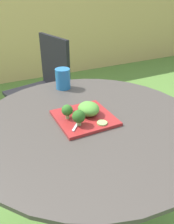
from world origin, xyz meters
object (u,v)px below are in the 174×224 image
at_px(salad_plate, 84,118).
at_px(drinking_glass, 63,80).
at_px(patio_chair, 45,82).
at_px(fork, 80,120).

relative_size(salad_plate, drinking_glass, 2.12).
relative_size(patio_chair, salad_plate, 3.56).
height_order(patio_chair, drinking_glass, patio_chair).
bearing_deg(patio_chair, fork, -97.71).
bearing_deg(salad_plate, patio_chair, 84.00).
bearing_deg(salad_plate, drinking_glass, 83.62).
height_order(drinking_glass, fork, drinking_glass).
height_order(patio_chair, fork, patio_chair).
relative_size(drinking_glass, fork, 0.95).
relative_size(patio_chair, drinking_glass, 7.57).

